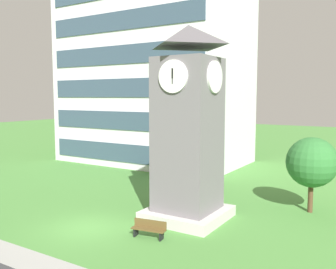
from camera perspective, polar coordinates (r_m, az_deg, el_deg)
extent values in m
plane|color=#4C893D|center=(21.38, -12.33, -13.83)|extent=(160.00, 160.00, 0.00)
cube|color=#9E9E99|center=(18.73, -22.13, -17.03)|extent=(120.00, 1.60, 0.01)
cube|color=silver|center=(41.27, -2.21, 11.48)|extent=(19.54, 11.09, 22.40)
cube|color=#384C60|center=(36.99, -7.02, -2.82)|extent=(17.97, 0.10, 1.80)
cube|color=#384C60|center=(36.65, -7.08, 2.13)|extent=(17.97, 0.10, 1.80)
cube|color=#384C60|center=(36.58, -7.15, 7.14)|extent=(17.97, 0.10, 1.80)
cube|color=#384C60|center=(36.79, -7.21, 12.12)|extent=(17.97, 0.10, 1.80)
cube|color=#384C60|center=(37.28, -7.28, 17.02)|extent=(17.97, 0.10, 1.80)
cube|color=slate|center=(21.34, 3.07, -0.84)|extent=(3.20, 3.20, 9.34)
cube|color=beige|center=(22.27, 3.00, -12.08)|extent=(4.32, 4.32, 0.60)
pyramid|color=#555155|center=(21.46, 3.16, 14.92)|extent=(3.52, 3.52, 1.20)
cylinder|color=white|center=(19.78, 0.77, 8.94)|extent=(1.76, 0.12, 1.76)
cylinder|color=white|center=(20.47, 7.24, 8.79)|extent=(0.12, 1.76, 1.76)
cube|color=black|center=(19.73, 0.67, 9.41)|extent=(0.08, 0.03, 0.53)
cube|color=black|center=(19.71, 0.65, 8.95)|extent=(0.06, 0.06, 0.79)
cube|color=brown|center=(19.39, -3.03, -14.38)|extent=(1.85, 0.76, 0.06)
cube|color=brown|center=(19.50, -2.74, -13.54)|extent=(1.78, 0.34, 0.40)
cube|color=black|center=(19.78, -4.97, -14.68)|extent=(0.15, 0.44, 0.45)
cube|color=black|center=(19.19, -1.02, -15.31)|extent=(0.15, 0.44, 0.45)
cylinder|color=#513823|center=(24.84, 21.09, -8.81)|extent=(0.31, 0.31, 2.06)
sphere|color=#2E6E31|center=(24.41, 21.27, -4.00)|extent=(3.09, 3.09, 3.09)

